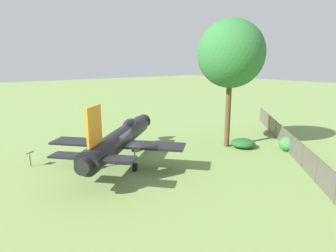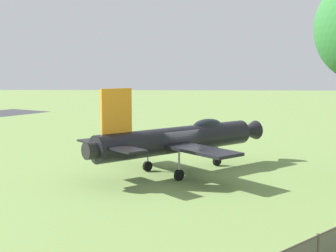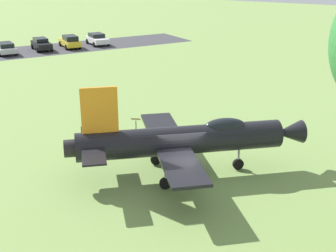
# 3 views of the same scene
# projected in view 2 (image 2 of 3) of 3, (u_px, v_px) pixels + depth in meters

# --- Properties ---
(ground_plane) EXTENTS (200.00, 200.00, 0.00)m
(ground_plane) POSITION_uv_depth(u_px,v_px,m) (177.00, 173.00, 26.69)
(ground_plane) COLOR #75934C
(display_jet) EXTENTS (10.10, 10.98, 4.98)m
(display_jet) POSITION_uv_depth(u_px,v_px,m) (182.00, 138.00, 26.66)
(display_jet) COLOR black
(display_jet) RESTS_ON ground_plane
(info_plaque) EXTENTS (0.61, 0.71, 1.14)m
(info_plaque) POSITION_uv_depth(u_px,v_px,m) (98.00, 147.00, 30.48)
(info_plaque) COLOR #333333
(info_plaque) RESTS_ON ground_plane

